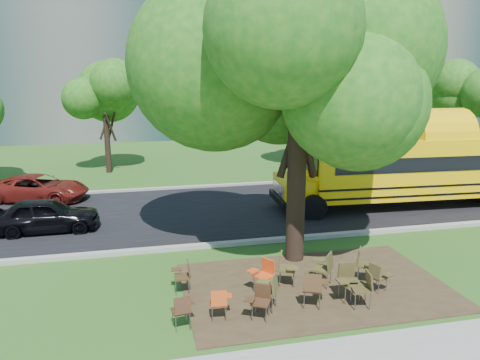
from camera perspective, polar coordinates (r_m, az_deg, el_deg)
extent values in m
plane|color=#2C581B|center=(13.17, 4.13, -12.33)|extent=(160.00, 160.00, 0.00)
cube|color=#382819|center=(13.05, 9.09, -12.64)|extent=(7.00, 4.50, 0.03)
cube|color=black|center=(19.53, -1.90, -3.70)|extent=(80.00, 8.00, 0.04)
cube|color=gray|center=(15.81, 0.92, -7.59)|extent=(80.00, 0.25, 0.14)
cube|color=gray|center=(23.41, -3.84, -0.76)|extent=(80.00, 0.25, 0.14)
cube|color=slate|center=(47.87, -19.27, 18.75)|extent=(38.00, 16.00, 22.00)
cube|color=slate|center=(56.95, 17.08, 19.39)|extent=(30.00, 16.00, 25.00)
cylinder|color=black|center=(27.67, -15.86, 4.45)|extent=(0.32, 0.32, 3.50)
sphere|color=#155A14|center=(27.43, -16.18, 9.55)|extent=(4.80, 4.80, 4.80)
cylinder|color=black|center=(28.10, 11.50, 5.53)|extent=(0.38, 0.38, 4.20)
sphere|color=#155A14|center=(27.88, 11.78, 11.53)|extent=(5.60, 5.60, 5.60)
cylinder|color=black|center=(31.48, 25.68, 4.73)|extent=(0.34, 0.34, 3.60)
sphere|color=#155A14|center=(31.27, 26.14, 9.35)|extent=(5.00, 5.00, 5.00)
cylinder|color=black|center=(13.98, 6.88, -0.51)|extent=(0.56, 0.56, 4.77)
sphere|color=#155A14|center=(13.60, 7.29, 13.84)|extent=(7.20, 7.20, 7.20)
cube|color=#FBBF07|center=(21.66, 22.44, 1.75)|extent=(11.09, 3.06, 2.45)
cube|color=black|center=(21.78, 23.17, 2.48)|extent=(10.50, 3.07, 0.60)
cube|color=#FBBF07|center=(19.28, 6.67, -0.98)|extent=(1.41, 2.26, 0.95)
cube|color=black|center=(21.78, 22.30, 0.14)|extent=(11.11, 3.09, 0.08)
cube|color=black|center=(21.86, 22.22, -0.80)|extent=(11.11, 3.09, 0.08)
cylinder|color=black|center=(18.40, 9.03, -3.35)|extent=(1.01, 0.35, 1.00)
cylinder|color=black|center=(20.68, 6.79, -1.45)|extent=(1.01, 0.35, 1.00)
cylinder|color=black|center=(24.54, 26.37, -0.44)|extent=(1.01, 0.35, 1.00)
cube|color=#442718|center=(10.94, -7.21, -15.52)|extent=(0.45, 0.43, 0.05)
cube|color=#442718|center=(10.69, -7.01, -14.96)|extent=(0.39, 0.14, 0.38)
cube|color=#442718|center=(11.04, -6.22, -14.52)|extent=(0.24, 0.29, 0.03)
cylinder|color=slate|center=(11.15, -8.22, -16.21)|extent=(0.02, 0.02, 0.42)
cylinder|color=slate|center=(10.94, -6.11, -16.76)|extent=(0.02, 0.02, 0.42)
cube|color=#BF4514|center=(11.21, -2.63, -14.76)|extent=(0.42, 0.41, 0.05)
cube|color=#BF4514|center=(10.97, -2.58, -14.23)|extent=(0.37, 0.13, 0.37)
cube|color=#BF4514|center=(11.28, -1.54, -13.92)|extent=(0.23, 0.28, 0.03)
cylinder|color=slate|center=(11.43, -3.47, -15.34)|extent=(0.02, 0.02, 0.41)
cylinder|color=slate|center=(11.18, -1.74, -16.03)|extent=(0.02, 0.02, 0.41)
cube|color=brown|center=(11.56, 3.30, -13.46)|extent=(0.60, 0.60, 0.05)
cube|color=brown|center=(11.41, 4.27, -12.53)|extent=(0.31, 0.42, 0.43)
cube|color=brown|center=(11.76, 2.92, -12.28)|extent=(0.38, 0.36, 0.03)
cylinder|color=slate|center=(11.56, 2.14, -14.80)|extent=(0.03, 0.03, 0.48)
cylinder|color=slate|center=(11.79, 4.40, -14.24)|extent=(0.03, 0.03, 0.48)
cube|color=#412817|center=(11.18, 2.56, -14.69)|extent=(0.54, 0.53, 0.05)
cube|color=#412817|center=(11.24, 2.78, -13.34)|extent=(0.38, 0.27, 0.39)
cube|color=#412817|center=(11.06, 1.19, -14.33)|extent=(0.32, 0.34, 0.03)
cylinder|color=slate|center=(11.11, 3.20, -16.16)|extent=(0.02, 0.02, 0.43)
cylinder|color=slate|center=(11.46, 1.92, -15.19)|extent=(0.02, 0.02, 0.43)
cube|color=#462D19|center=(11.81, 8.82, -12.95)|extent=(0.59, 0.58, 0.05)
cube|color=#462D19|center=(11.53, 8.83, -12.30)|extent=(0.44, 0.27, 0.44)
cube|color=#462D19|center=(11.89, 10.15, -12.11)|extent=(0.34, 0.37, 0.03)
cylinder|color=slate|center=(12.09, 7.90, -13.57)|extent=(0.03, 0.03, 0.49)
cylinder|color=slate|center=(11.75, 9.68, -14.45)|extent=(0.03, 0.03, 0.49)
cube|color=#4A4120|center=(12.27, 13.21, -12.06)|extent=(0.48, 0.46, 0.06)
cube|color=#4A4120|center=(12.33, 12.88, -10.65)|extent=(0.45, 0.11, 0.45)
cube|color=#4A4120|center=(11.98, 12.38, -11.95)|extent=(0.25, 0.32, 0.03)
cylinder|color=slate|center=(12.30, 14.36, -13.36)|extent=(0.03, 0.03, 0.50)
cylinder|color=slate|center=(12.45, 11.97, -12.88)|extent=(0.03, 0.03, 0.50)
cube|color=#433A1D|center=(12.02, 14.52, -12.78)|extent=(0.50, 0.52, 0.05)
cube|color=#433A1D|center=(11.98, 15.49, -11.68)|extent=(0.18, 0.44, 0.43)
cube|color=#433A1D|center=(12.15, 13.50, -11.77)|extent=(0.34, 0.28, 0.03)
cylinder|color=slate|center=(11.92, 13.86, -14.27)|extent=(0.03, 0.03, 0.48)
cylinder|color=slate|center=(12.34, 15.03, -13.37)|extent=(0.03, 0.03, 0.48)
cube|color=#463C1E|center=(12.98, 16.47, -11.27)|extent=(0.48, 0.49, 0.05)
cube|color=#463C1E|center=(12.78, 16.07, -10.66)|extent=(0.22, 0.37, 0.36)
cube|color=#463C1E|center=(12.92, 17.63, -10.96)|extent=(0.31, 0.28, 0.03)
cylinder|color=slate|center=(13.26, 16.30, -11.70)|extent=(0.02, 0.02, 0.41)
cylinder|color=slate|center=(12.87, 16.53, -12.50)|extent=(0.02, 0.02, 0.41)
cube|color=#412E17|center=(12.47, -7.09, -11.65)|extent=(0.42, 0.44, 0.05)
cube|color=#412E17|center=(12.39, -6.28, -10.70)|extent=(0.12, 0.40, 0.40)
cube|color=#412E17|center=(12.64, -7.79, -10.74)|extent=(0.29, 0.24, 0.03)
cylinder|color=slate|center=(12.41, -7.82, -12.94)|extent=(0.02, 0.02, 0.45)
cylinder|color=slate|center=(12.73, -6.32, -12.22)|extent=(0.02, 0.02, 0.45)
cube|color=#D04616|center=(12.39, 2.91, -11.64)|extent=(0.59, 0.59, 0.05)
cube|color=#D04616|center=(12.43, 3.49, -10.42)|extent=(0.31, 0.40, 0.42)
cube|color=#D04616|center=(12.39, 1.58, -11.01)|extent=(0.37, 0.35, 0.03)
cylinder|color=slate|center=(12.26, 2.99, -13.12)|extent=(0.02, 0.02, 0.47)
cylinder|color=slate|center=(12.71, 2.80, -12.13)|extent=(0.02, 0.02, 0.47)
cube|color=brown|center=(12.84, 5.76, -10.70)|extent=(0.56, 0.57, 0.05)
cube|color=brown|center=(12.75, 4.91, -9.70)|extent=(0.25, 0.44, 0.43)
cube|color=brown|center=(12.55, 6.42, -10.66)|extent=(0.36, 0.33, 0.03)
cylinder|color=slate|center=(13.10, 6.58, -11.38)|extent=(0.03, 0.03, 0.48)
cylinder|color=slate|center=(12.78, 4.87, -11.99)|extent=(0.03, 0.03, 0.48)
cube|color=#48451F|center=(12.90, 9.99, -10.63)|extent=(0.64, 0.64, 0.06)
cube|color=#48451F|center=(12.76, 10.91, -9.74)|extent=(0.36, 0.42, 0.45)
cube|color=#48451F|center=(13.12, 9.67, -9.56)|extent=(0.40, 0.39, 0.03)
cylinder|color=slate|center=(12.88, 8.88, -11.84)|extent=(0.03, 0.03, 0.50)
cylinder|color=slate|center=(13.12, 10.99, -11.44)|extent=(0.03, 0.03, 0.50)
cube|color=#413C1C|center=(13.44, 15.07, -9.96)|extent=(0.60, 0.61, 0.05)
cube|color=#413C1C|center=(13.35, 14.28, -8.95)|extent=(0.31, 0.43, 0.44)
cube|color=#413C1C|center=(13.14, 15.73, -9.91)|extent=(0.38, 0.36, 0.03)
cylinder|color=slate|center=(13.70, 15.82, -10.66)|extent=(0.03, 0.03, 0.49)
cylinder|color=slate|center=(13.37, 14.17, -11.17)|extent=(0.03, 0.03, 0.49)
imported|color=black|center=(18.20, -22.58, -3.97)|extent=(3.70, 1.51, 1.26)
imported|color=#57130F|center=(22.64, -23.32, -0.92)|extent=(4.69, 3.20, 1.19)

